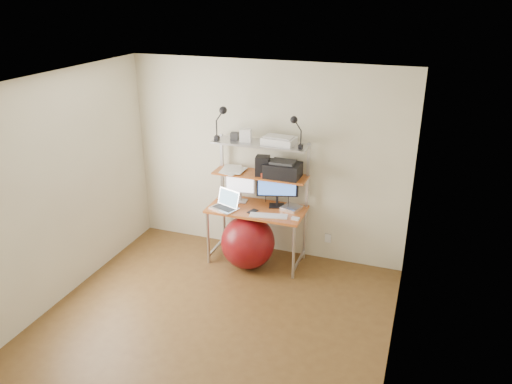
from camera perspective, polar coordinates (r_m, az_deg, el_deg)
room at (r=4.78m, az=-5.70°, el=-2.97°), size 3.60×3.60×3.60m
computer_desk at (r=6.17m, az=0.28°, el=0.18°), size 1.20×0.60×1.57m
wall_outlet at (r=6.50m, az=8.23°, el=-5.24°), size 0.08×0.01×0.12m
monitor_silver at (r=6.32m, az=-1.80°, el=0.88°), size 0.39×0.16×0.43m
monitor_black at (r=6.18m, az=2.46°, el=0.63°), size 0.51×0.21×0.52m
laptop at (r=6.20m, az=-3.41°, el=-1.42°), size 0.40×0.36×0.29m
keyboard at (r=5.99m, az=1.43°, el=-2.73°), size 0.47×0.22×0.01m
mouse at (r=5.92m, az=4.52°, el=-3.05°), size 0.10×0.06×0.03m
mac_mini at (r=6.18m, az=4.08°, el=-1.82°), size 0.26×0.26×0.04m
phone at (r=6.10m, az=-0.39°, el=-2.23°), size 0.12×0.16×0.01m
printer at (r=6.04m, az=3.09°, el=2.59°), size 0.43×0.30×0.20m
nas_cube at (r=6.08m, az=0.76°, el=3.02°), size 0.19×0.19×0.24m
red_box at (r=6.06m, az=1.60°, el=2.01°), size 0.20×0.14×0.05m
scanner at (r=5.96m, az=2.64°, el=5.91°), size 0.40×0.28×0.10m
box_white at (r=6.06m, az=-1.17°, el=6.51°), size 0.15×0.13×0.16m
box_grey at (r=6.14m, az=-2.46°, el=6.39°), size 0.10×0.10×0.09m
clip_lamp_left at (r=6.04m, az=-3.94°, el=8.68°), size 0.17×0.09×0.43m
clip_lamp_right at (r=5.76m, az=4.52°, el=7.63°), size 0.15×0.08×0.38m
exercise_ball at (r=6.26m, az=-0.94°, el=-5.75°), size 0.68×0.68×0.68m
paper_stack at (r=6.28m, az=-2.71°, el=2.58°), size 0.33×0.41×0.02m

